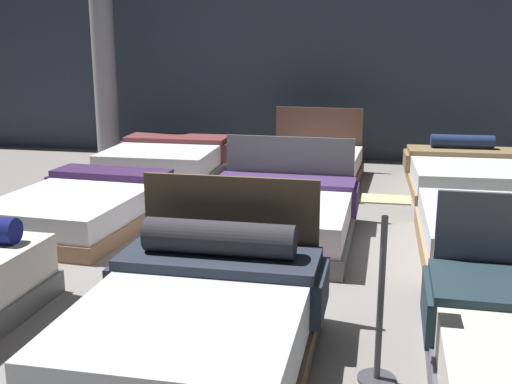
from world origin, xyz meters
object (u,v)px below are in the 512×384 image
at_px(bed_3, 82,208).
at_px(bed_7, 308,168).
at_px(bed_6, 166,160).
at_px(price_sign, 380,312).
at_px(bed_5, 495,234).
at_px(bed_1, 198,324).
at_px(bed_8, 468,174).
at_px(bed_4, 275,217).
at_px(support_pillar, 104,57).

height_order(bed_3, bed_7, bed_7).
height_order(bed_6, price_sign, price_sign).
relative_size(bed_6, bed_7, 0.94).
xyz_separation_m(bed_5, bed_6, (-4.36, 2.79, 0.03)).
height_order(bed_1, bed_8, bed_1).
xyz_separation_m(bed_3, price_sign, (3.30, -2.64, 0.24)).
xyz_separation_m(bed_3, bed_8, (4.45, 2.73, -0.00)).
bearing_deg(bed_7, bed_8, 3.47).
relative_size(bed_4, bed_8, 0.96).
distance_m(bed_5, bed_8, 2.77).
distance_m(bed_1, bed_3, 3.46).
relative_size(bed_3, support_pillar, 0.63).
height_order(bed_3, bed_5, bed_3).
bearing_deg(bed_3, bed_7, 53.98).
bearing_deg(bed_7, support_pillar, 163.94).
bearing_deg(price_sign, bed_5, 67.44).
bearing_deg(support_pillar, bed_3, -69.49).
relative_size(bed_5, price_sign, 1.67).
height_order(bed_5, price_sign, price_sign).
distance_m(bed_6, bed_8, 4.43).
bearing_deg(bed_7, bed_5, -49.04).
bearing_deg(bed_1, bed_6, 111.69).
relative_size(bed_8, price_sign, 1.79).
height_order(bed_1, bed_7, bed_1).
bearing_deg(bed_8, bed_6, 177.66).
distance_m(bed_3, bed_4, 2.20).
bearing_deg(bed_5, bed_6, 147.03).
xyz_separation_m(bed_4, support_pillar, (-3.67, 3.97, 1.50)).
relative_size(bed_7, bed_8, 0.99).
relative_size(bed_1, support_pillar, 0.56).
relative_size(bed_4, bed_7, 0.97).
bearing_deg(bed_6, bed_4, -52.99).
xyz_separation_m(bed_6, price_sign, (3.28, -5.39, 0.22)).
bearing_deg(support_pillar, bed_7, -18.65).
xyz_separation_m(bed_3, bed_5, (4.38, -0.03, -0.01)).
height_order(bed_7, support_pillar, support_pillar).
distance_m(bed_4, bed_6, 3.53).
relative_size(bed_1, bed_6, 1.00).
bearing_deg(bed_5, price_sign, -112.97).
relative_size(bed_1, price_sign, 1.66).
bearing_deg(bed_3, bed_4, 2.68).
bearing_deg(bed_8, price_sign, -104.22).
distance_m(bed_4, bed_5, 2.18).
xyz_separation_m(bed_4, bed_8, (2.25, 2.76, -0.03)).
height_order(bed_3, support_pillar, support_pillar).
bearing_deg(price_sign, support_pillar, 125.95).
bearing_deg(price_sign, bed_4, 112.83).
relative_size(bed_5, support_pillar, 0.56).
xyz_separation_m(bed_3, bed_4, (2.20, -0.03, 0.03)).
height_order(bed_4, support_pillar, support_pillar).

